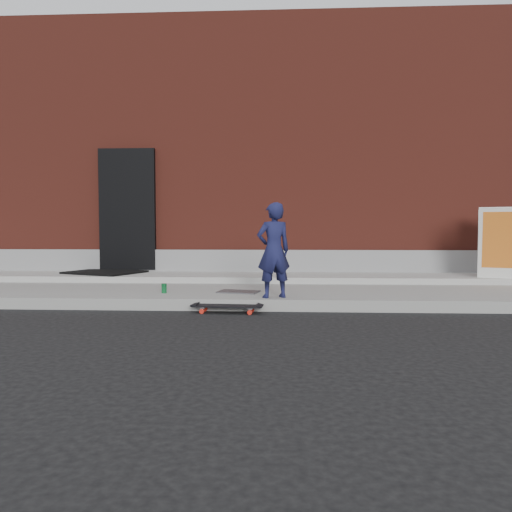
# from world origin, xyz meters

# --- Properties ---
(ground) EXTENTS (80.00, 80.00, 0.00)m
(ground) POSITION_xyz_m (0.00, 0.00, 0.00)
(ground) COLOR black
(ground) RESTS_ON ground
(sidewalk) EXTENTS (20.00, 3.00, 0.15)m
(sidewalk) POSITION_xyz_m (0.00, 1.50, 0.07)
(sidewalk) COLOR gray
(sidewalk) RESTS_ON ground
(apron) EXTENTS (20.00, 1.20, 0.10)m
(apron) POSITION_xyz_m (0.00, 2.40, 0.20)
(apron) COLOR gray
(apron) RESTS_ON sidewalk
(building) EXTENTS (20.00, 8.10, 5.00)m
(building) POSITION_xyz_m (-0.00, 6.99, 2.50)
(building) COLOR maroon
(building) RESTS_ON ground
(child) EXTENTS (0.53, 0.44, 1.23)m
(child) POSITION_xyz_m (0.18, 0.21, 0.77)
(child) COLOR #171941
(child) RESTS_ON sidewalk
(skateboard) EXTENTS (0.88, 0.29, 0.10)m
(skateboard) POSITION_xyz_m (-0.39, -0.12, 0.08)
(skateboard) COLOR red
(skateboard) RESTS_ON ground
(pizza_sign) EXTENTS (0.92, 1.00, 1.14)m
(pizza_sign) POSITION_xyz_m (3.82, 1.99, 0.82)
(pizza_sign) COLOR silver
(pizza_sign) RESTS_ON apron
(soda_can) EXTENTS (0.09, 0.09, 0.13)m
(soda_can) POSITION_xyz_m (-1.35, 0.58, 0.22)
(soda_can) COLOR #1A843F
(soda_can) RESTS_ON sidewalk
(doormat) EXTENTS (1.48, 1.36, 0.03)m
(doormat) POSITION_xyz_m (-2.88, 2.48, 0.27)
(doormat) COLOR black
(doormat) RESTS_ON apron
(utility_plate) EXTENTS (0.63, 0.48, 0.02)m
(utility_plate) POSITION_xyz_m (-0.33, 0.72, 0.16)
(utility_plate) COLOR #515055
(utility_plate) RESTS_ON sidewalk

